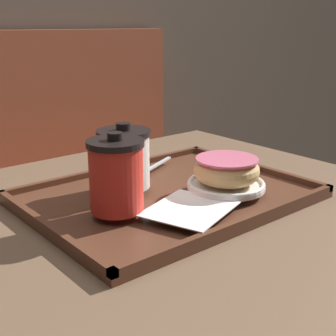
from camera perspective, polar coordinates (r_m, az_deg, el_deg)
name	(u,v)px	position (r m, az deg, el deg)	size (l,w,h in m)	color
booth_bench	(17,233)	(1.75, -17.90, -7.54)	(1.51, 0.44, 1.00)	brown
cafe_table	(175,280)	(0.97, 0.84, -13.45)	(0.90, 0.84, 0.70)	brown
serving_tray	(168,196)	(0.89, 0.00, -3.48)	(0.51, 0.39, 0.02)	#512D1E
napkin_paper	(190,209)	(0.79, 2.67, -4.99)	(0.18, 0.16, 0.00)	white
coffee_cup_front	(116,175)	(0.77, -6.34, -0.87)	(0.09, 0.09, 0.13)	red
coffee_cup_rear	(124,158)	(0.88, -5.38, 1.20)	(0.10, 0.10, 0.12)	white
plate_with_chocolate_donut	(226,185)	(0.89, 7.08, -2.01)	(0.15, 0.15, 0.01)	white
donut_chocolate_glazed	(227,170)	(0.88, 7.16, -0.18)	(0.12, 0.12, 0.05)	#DBB270
spoon	(147,169)	(0.99, -2.60, -0.17)	(0.14, 0.08, 0.01)	silver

